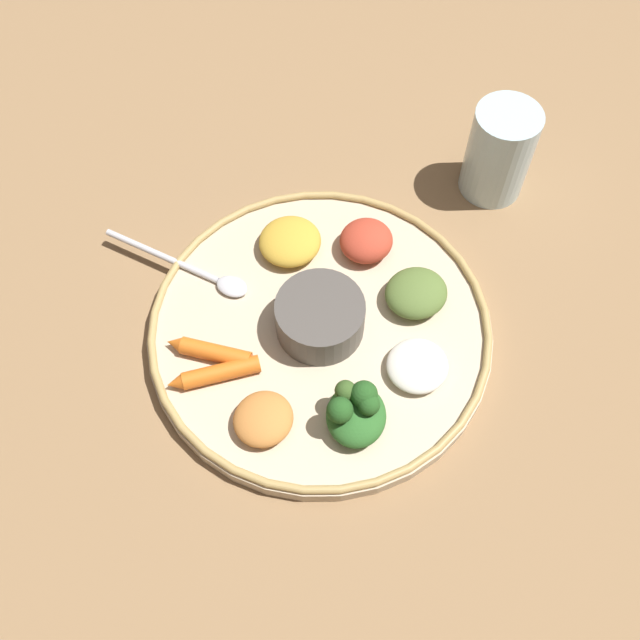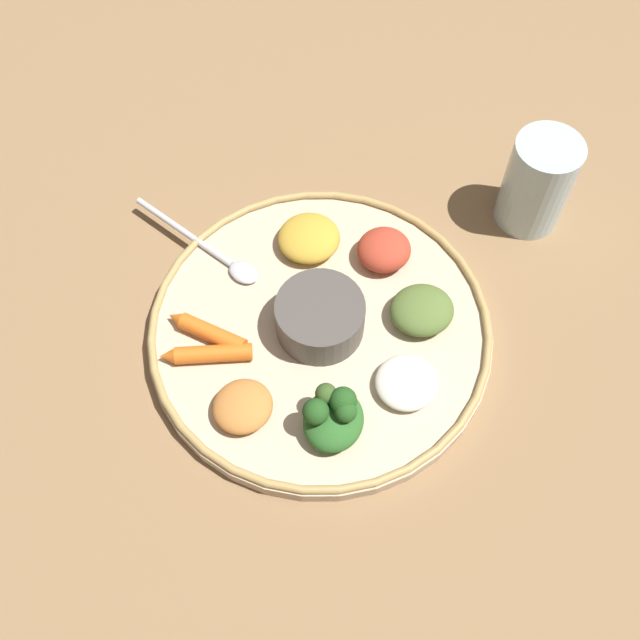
# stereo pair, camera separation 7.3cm
# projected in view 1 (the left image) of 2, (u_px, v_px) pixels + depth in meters

# --- Properties ---
(ground_plane) EXTENTS (2.40, 2.40, 0.00)m
(ground_plane) POSITION_uv_depth(u_px,v_px,m) (320.00, 335.00, 0.76)
(ground_plane) COLOR olive
(platter) EXTENTS (0.35, 0.35, 0.02)m
(platter) POSITION_uv_depth(u_px,v_px,m) (320.00, 331.00, 0.75)
(platter) COLOR #C6B293
(platter) RESTS_ON ground_plane
(platter_rim) EXTENTS (0.34, 0.34, 0.01)m
(platter_rim) POSITION_uv_depth(u_px,v_px,m) (320.00, 326.00, 0.74)
(platter_rim) COLOR tan
(platter_rim) RESTS_ON platter
(center_bowl) EXTENTS (0.09, 0.09, 0.04)m
(center_bowl) POSITION_uv_depth(u_px,v_px,m) (320.00, 316.00, 0.73)
(center_bowl) COLOR #4C4742
(center_bowl) RESTS_ON platter
(spoon) EXTENTS (0.17, 0.05, 0.01)m
(spoon) POSITION_uv_depth(u_px,v_px,m) (198.00, 272.00, 0.78)
(spoon) COLOR silver
(spoon) RESTS_ON platter
(greens_pile) EXTENTS (0.07, 0.07, 0.05)m
(greens_pile) POSITION_uv_depth(u_px,v_px,m) (356.00, 411.00, 0.68)
(greens_pile) COLOR #2D6628
(greens_pile) RESTS_ON platter
(carrot_near_spoon) EXTENTS (0.09, 0.02, 0.02)m
(carrot_near_spoon) POSITION_uv_depth(u_px,v_px,m) (210.00, 351.00, 0.72)
(carrot_near_spoon) COLOR orange
(carrot_near_spoon) RESTS_ON platter
(carrot_outer) EXTENTS (0.09, 0.06, 0.02)m
(carrot_outer) POSITION_uv_depth(u_px,v_px,m) (215.00, 374.00, 0.71)
(carrot_outer) COLOR orange
(carrot_outer) RESTS_ON platter
(mound_squash) EXTENTS (0.07, 0.07, 0.02)m
(mound_squash) POSITION_uv_depth(u_px,v_px,m) (263.00, 419.00, 0.69)
(mound_squash) COLOR #C67A38
(mound_squash) RESTS_ON platter
(mound_collards) EXTENTS (0.09, 0.09, 0.03)m
(mound_collards) POSITION_uv_depth(u_px,v_px,m) (416.00, 293.00, 0.75)
(mound_collards) COLOR #567033
(mound_collards) RESTS_ON platter
(mound_berbere_red) EXTENTS (0.08, 0.08, 0.03)m
(mound_berbere_red) POSITION_uv_depth(u_px,v_px,m) (366.00, 241.00, 0.78)
(mound_berbere_red) COLOR #B73D28
(mound_berbere_red) RESTS_ON platter
(mound_lentil_yellow) EXTENTS (0.09, 0.09, 0.03)m
(mound_lentil_yellow) POSITION_uv_depth(u_px,v_px,m) (290.00, 241.00, 0.78)
(mound_lentil_yellow) COLOR gold
(mound_lentil_yellow) RESTS_ON platter
(mound_rice_white) EXTENTS (0.08, 0.08, 0.02)m
(mound_rice_white) POSITION_uv_depth(u_px,v_px,m) (417.00, 366.00, 0.72)
(mound_rice_white) COLOR silver
(mound_rice_white) RESTS_ON platter
(drinking_glass) EXTENTS (0.07, 0.07, 0.11)m
(drinking_glass) POSITION_uv_depth(u_px,v_px,m) (498.00, 157.00, 0.82)
(drinking_glass) COLOR silver
(drinking_glass) RESTS_ON ground_plane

